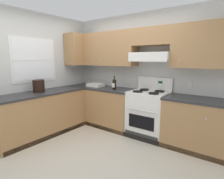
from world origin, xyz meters
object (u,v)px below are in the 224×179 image
Objects in this scene: wine_bottle at (114,84)px; bucket at (39,86)px; stove at (148,114)px; bowl at (95,86)px.

wine_bottle is 1.57m from bucket.
stove is 1.47m from bowl.
bowl is at bearing 70.88° from bucket.
stove is at bearing 34.63° from bucket.
wine_bottle is (-0.77, -0.11, 0.56)m from stove.
wine_bottle is at bearing -172.11° from stove.
stove reaches higher than bucket.
bowl is 1.58× the size of bucket.
bowl is at bearing -179.10° from stove.
stove is at bearing 0.90° from bowl.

